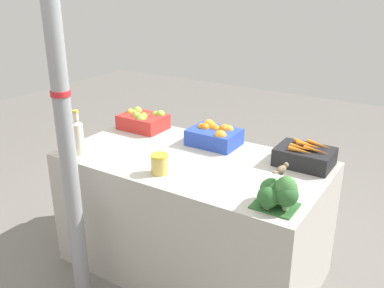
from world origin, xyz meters
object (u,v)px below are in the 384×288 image
orange_crate (215,135)px  juice_bottle_golden (68,133)px  sparrow_bird (282,169)px  carrot_crate (305,156)px  apple_crate (143,120)px  support_pole (61,100)px  pickle_jar (160,164)px  broccoli_pile (277,193)px  juice_bottle_cloudy (78,136)px

orange_crate → juice_bottle_golden: 0.99m
orange_crate → sparrow_bird: size_ratio=2.53×
carrot_crate → sparrow_bird: bearing=-84.1°
orange_crate → sparrow_bird: 0.92m
carrot_crate → apple_crate: bearing=180.0°
support_pole → carrot_crate: (1.07, 0.94, -0.42)m
pickle_jar → support_pole: bearing=-136.6°
orange_crate → broccoli_pile: 0.92m
apple_crate → juice_bottle_cloudy: size_ratio=1.14×
broccoli_pile → juice_bottle_golden: 1.47m
carrot_crate → pickle_jar: (-0.69, -0.58, -0.00)m
juice_bottle_golden → sparrow_bird: juice_bottle_golden is taller
carrot_crate → orange_crate: bearing=179.3°
pickle_jar → sparrow_bird: bearing=1.0°
support_pole → juice_bottle_golden: 0.59m
orange_crate → juice_bottle_golden: juice_bottle_golden is taller
juice_bottle_cloudy → sparrow_bird: juice_bottle_cloudy is taller
pickle_jar → sparrow_bird: 0.76m
support_pole → sparrow_bird: bearing=18.2°
apple_crate → carrot_crate: apple_crate is taller
sparrow_bird → broccoli_pile: bearing=175.1°
broccoli_pile → juice_bottle_golden: bearing=-178.7°
juice_bottle_golden → broccoli_pile: bearing=1.3°
apple_crate → sparrow_bird: 1.46m
juice_bottle_golden → pickle_jar: size_ratio=2.51×
apple_crate → orange_crate: size_ratio=1.00×
apple_crate → sparrow_bird: sparrow_bird is taller
broccoli_pile → juice_bottle_cloudy: size_ratio=0.76×
support_pole → carrot_crate: size_ratio=7.68×
juice_bottle_cloudy → apple_crate: bearing=85.7°
juice_bottle_cloudy → pickle_jar: (0.63, 0.04, -0.07)m
orange_crate → juice_bottle_cloudy: 0.92m
orange_crate → broccoli_pile: size_ratio=1.49×
juice_bottle_cloudy → sparrow_bird: (1.38, 0.05, 0.08)m
broccoli_pile → pickle_jar: bearing=179.4°
juice_bottle_golden → orange_crate: bearing=39.3°
support_pole → orange_crate: 1.11m
juice_bottle_cloudy → pickle_jar: juice_bottle_cloudy is taller
juice_bottle_cloudy → sparrow_bird: bearing=2.3°
broccoli_pile → sparrow_bird: bearing=74.3°
sparrow_bird → support_pole: bearing=118.9°
orange_crate → pickle_jar: orange_crate is taller
juice_bottle_golden → juice_bottle_cloudy: bearing=0.0°
broccoli_pile → apple_crate: bearing=156.1°
orange_crate → apple_crate: bearing=-179.3°
support_pole → apple_crate: (-0.21, 0.94, -0.41)m
carrot_crate → pickle_jar: carrot_crate is taller
juice_bottle_golden → sparrow_bird: (1.48, 0.05, 0.08)m
broccoli_pile → pickle_jar: 0.74m
apple_crate → carrot_crate: bearing=-0.0°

